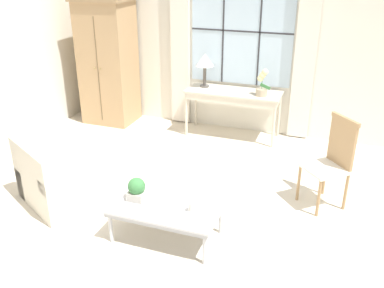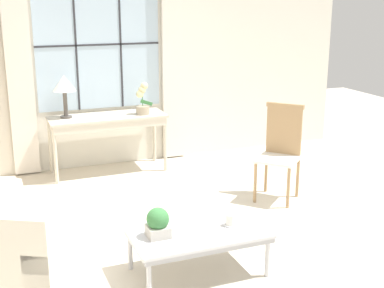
% 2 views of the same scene
% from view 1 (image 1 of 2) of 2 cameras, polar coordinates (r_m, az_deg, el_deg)
% --- Properties ---
extents(ground_plane, '(14.00, 14.00, 0.00)m').
position_cam_1_polar(ground_plane, '(4.85, -3.07, -10.45)').
color(ground_plane, beige).
extents(wall_back_windowed, '(7.20, 0.14, 2.80)m').
position_cam_1_polar(wall_back_windowed, '(7.00, 6.57, 12.89)').
color(wall_back_windowed, silver).
rests_on(wall_back_windowed, ground_plane).
extents(armoire, '(0.91, 0.73, 2.11)m').
position_cam_1_polar(armoire, '(7.53, -11.13, 10.75)').
color(armoire, tan).
rests_on(armoire, ground_plane).
extents(console_table, '(1.50, 0.55, 0.76)m').
position_cam_1_polar(console_table, '(6.85, 5.52, 6.39)').
color(console_table, beige).
rests_on(console_table, ground_plane).
extents(table_lamp, '(0.29, 0.29, 0.54)m').
position_cam_1_polar(table_lamp, '(6.92, 1.72, 10.96)').
color(table_lamp, '#4C4742').
rests_on(table_lamp, console_table).
extents(potted_orchid, '(0.22, 0.18, 0.41)m').
position_cam_1_polar(potted_orchid, '(6.61, 9.32, 7.82)').
color(potted_orchid, tan).
rests_on(potted_orchid, console_table).
extents(armchair_upholstered, '(1.25, 1.22, 0.79)m').
position_cam_1_polar(armchair_upholstered, '(5.36, -16.75, -4.68)').
color(armchair_upholstered, beige).
rests_on(armchair_upholstered, ground_plane).
extents(side_chair_wooden, '(0.62, 0.62, 1.08)m').
position_cam_1_polar(side_chair_wooden, '(5.17, 18.30, -1.69)').
color(side_chair_wooden, white).
rests_on(side_chair_wooden, ground_plane).
extents(coffee_table, '(1.12, 0.64, 0.38)m').
position_cam_1_polar(coffee_table, '(4.45, -3.45, -8.67)').
color(coffee_table, '#BCBCC1').
rests_on(coffee_table, ground_plane).
extents(potted_plant_small, '(0.18, 0.18, 0.25)m').
position_cam_1_polar(potted_plant_small, '(4.51, -7.39, -5.98)').
color(potted_plant_small, '#BCB7AD').
rests_on(potted_plant_small, coffee_table).
extents(pillar_candle, '(0.11, 0.11, 0.12)m').
position_cam_1_polar(pillar_candle, '(4.31, 0.08, -8.47)').
color(pillar_candle, silver).
rests_on(pillar_candle, coffee_table).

